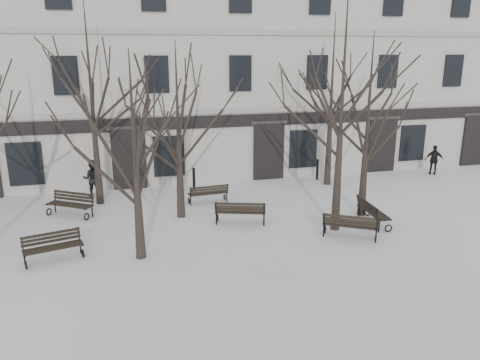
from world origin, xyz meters
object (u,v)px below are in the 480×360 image
object	(u,v)px
bench_3	(71,203)
bench_1	(240,211)
tree_1	(134,133)
bench_5	(372,211)
tree_3	(369,104)
bench_0	(53,246)
tree_2	(343,82)
bench_2	(350,225)
bench_4	(208,193)

from	to	relation	value
bench_3	bench_1	bearing A→B (deg)	10.80
tree_1	bench_1	distance (m)	5.66
bench_1	bench_5	world-z (taller)	bench_1
tree_3	bench_1	xyz separation A→B (m)	(-5.06, 0.15, -3.97)
bench_0	tree_2	bearing A→B (deg)	-13.77
bench_1	bench_5	xyz separation A→B (m)	(4.92, -1.22, -0.01)
tree_1	bench_2	size ratio (longest dim) A/B	3.35
tree_1	bench_3	world-z (taller)	tree_1
tree_1	bench_1	xyz separation A→B (m)	(3.86, 2.10, -3.56)
tree_3	bench_2	bearing A→B (deg)	-126.84
tree_3	bench_0	bearing A→B (deg)	-172.81
bench_3	bench_5	bearing A→B (deg)	14.41
tree_2	bench_4	distance (m)	7.64
bench_4	tree_2	bearing A→B (deg)	129.37
tree_3	bench_3	distance (m)	12.44
bench_0	bench_3	distance (m)	4.26
tree_2	tree_3	xyz separation A→B (m)	(1.74, 1.21, -0.92)
bench_0	tree_3	bearing A→B (deg)	-8.08
tree_1	bench_4	size ratio (longest dim) A/B	3.71
bench_2	bench_4	size ratio (longest dim) A/B	1.11
tree_3	bench_0	size ratio (longest dim) A/B	3.82
tree_1	bench_5	distance (m)	9.52
tree_1	bench_5	world-z (taller)	tree_1
bench_0	bench_4	distance (m)	7.36
bench_0	bench_2	xyz separation A→B (m)	(9.99, -0.73, 0.03)
bench_4	bench_5	xyz separation A→B (m)	(5.64, -4.05, 0.04)
tree_1	tree_3	distance (m)	9.14
tree_1	bench_4	distance (m)	6.88
bench_1	bench_4	xyz separation A→B (m)	(-0.72, 2.84, -0.05)
tree_1	bench_0	bearing A→B (deg)	170.09
tree_2	tree_3	size ratio (longest dim) A/B	1.20
bench_5	bench_1	bearing A→B (deg)	80.73
tree_3	bench_5	size ratio (longest dim) A/B	3.74
bench_2	bench_4	xyz separation A→B (m)	(-4.13, 5.19, -0.05)
tree_3	bench_3	size ratio (longest dim) A/B	3.71
bench_3	bench_2	bearing A→B (deg)	6.26
bench_2	bench_3	size ratio (longest dim) A/B	1.00
tree_1	tree_3	size ratio (longest dim) A/B	0.91
tree_2	bench_3	bearing A→B (deg)	157.60
tree_2	bench_4	world-z (taller)	tree_2
tree_3	bench_3	world-z (taller)	tree_3
tree_2	bench_2	distance (m)	4.99
tree_3	bench_5	xyz separation A→B (m)	(-0.14, -1.06, -3.99)
bench_1	bench_5	distance (m)	5.07
bench_2	bench_3	bearing A→B (deg)	4.90
bench_0	bench_3	size ratio (longest dim) A/B	0.97
tree_3	bench_1	world-z (taller)	tree_3
bench_0	bench_2	distance (m)	10.01
tree_1	bench_0	size ratio (longest dim) A/B	3.48
tree_3	bench_5	world-z (taller)	tree_3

